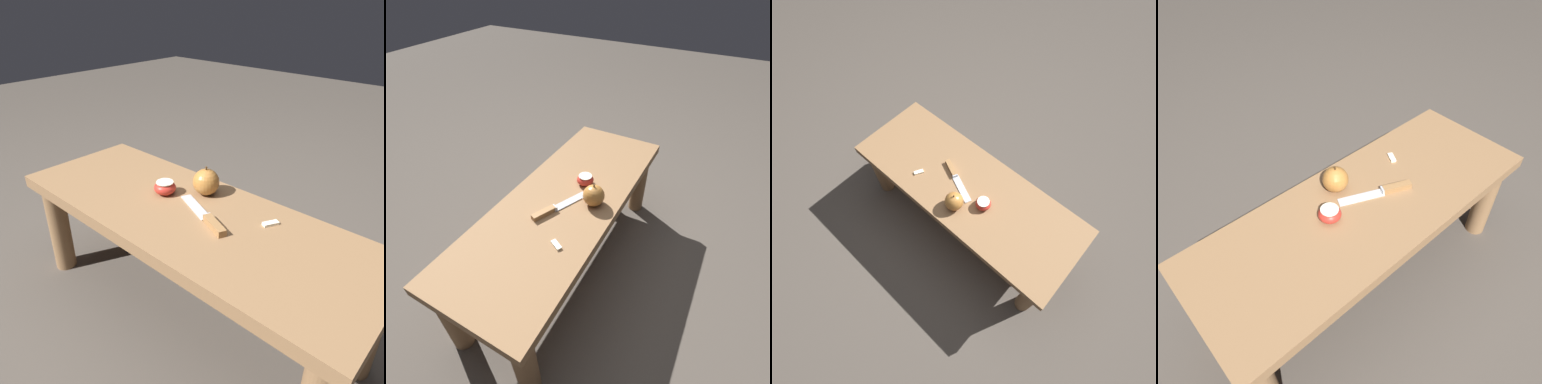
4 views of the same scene
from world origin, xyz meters
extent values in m
plane|color=#4C443D|center=(0.00, 0.00, 0.00)|extent=(8.00, 8.00, 0.00)
cube|color=olive|center=(0.00, 0.00, 0.37)|extent=(1.15, 0.43, 0.04)
cylinder|color=olive|center=(-0.52, -0.15, 0.18)|extent=(0.08, 0.08, 0.35)
cylinder|color=olive|center=(0.52, -0.15, 0.18)|extent=(0.08, 0.08, 0.35)
cylinder|color=olive|center=(-0.52, 0.15, 0.18)|extent=(0.08, 0.08, 0.35)
cylinder|color=olive|center=(0.52, 0.15, 0.18)|extent=(0.08, 0.08, 0.35)
cube|color=#B7BABF|center=(0.01, 0.03, 0.39)|extent=(0.15, 0.09, 0.00)
cube|color=#B7BABF|center=(0.08, 0.00, 0.40)|extent=(0.02, 0.03, 0.02)
cube|color=#9E7042|center=(0.12, -0.02, 0.40)|extent=(0.10, 0.06, 0.02)
sphere|color=#B27233|center=(-0.02, 0.11, 0.43)|extent=(0.08, 0.08, 0.08)
cylinder|color=#4C3319|center=(-0.02, 0.11, 0.48)|extent=(0.01, 0.01, 0.01)
ellipsoid|color=red|center=(-0.12, 0.03, 0.41)|extent=(0.07, 0.07, 0.04)
cylinder|color=white|center=(-0.12, 0.03, 0.43)|extent=(0.05, 0.05, 0.00)
cube|color=white|center=(0.22, 0.10, 0.40)|extent=(0.04, 0.05, 0.01)
camera|label=1|loc=(0.65, -0.69, 0.96)|focal=35.00mm
camera|label=2|loc=(0.77, 0.48, 1.17)|focal=28.00mm
camera|label=3|loc=(-0.46, 0.53, 1.60)|focal=28.00mm
camera|label=4|loc=(-0.57, -0.56, 1.24)|focal=35.00mm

